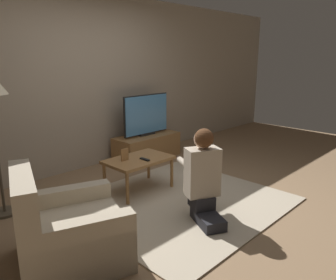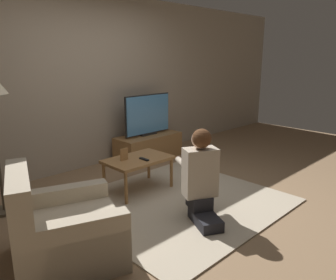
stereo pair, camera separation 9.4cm
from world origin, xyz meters
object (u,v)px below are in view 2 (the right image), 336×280
Objects in this scene: coffee_table at (138,162)px; armchair at (63,232)px; tv at (148,115)px; person_kneeling at (201,175)px.

armchair is at bearing -153.11° from coffee_table.
tv is at bearing 43.72° from coffee_table.
armchair is at bearing -145.13° from tv.
person_kneeling is (-1.04, -2.00, -0.25)m from tv.
armchair reaches higher than coffee_table.
tv is at bearing -89.96° from person_kneeling.
tv is 2.97m from armchair.
tv is 1.45m from coffee_table.
tv is at bearing -35.56° from armchair.
person_kneeling is at bearing -117.35° from tv.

